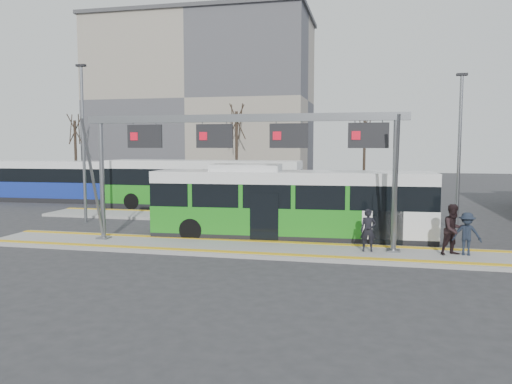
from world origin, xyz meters
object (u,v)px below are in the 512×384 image
at_px(hero_bus, 290,205).
at_px(passenger_c, 467,234).
at_px(gantry, 242,141).
at_px(passenger_a, 368,230).
at_px(passenger_b, 454,230).

xyz_separation_m(hero_bus, passenger_c, (6.84, -2.39, -0.58)).
bearing_deg(gantry, hero_bus, 56.49).
relative_size(hero_bus, passenger_c, 7.78).
xyz_separation_m(gantry, hero_bus, (1.57, 2.37, -2.78)).
height_order(hero_bus, passenger_c, hero_bus).
height_order(gantry, hero_bus, gantry).
relative_size(gantry, passenger_a, 8.10).
bearing_deg(passenger_b, hero_bus, 130.84).
relative_size(passenger_a, passenger_c, 1.03).
height_order(gantry, passenger_a, gantry).
relative_size(gantry, passenger_b, 7.00).
relative_size(hero_bus, passenger_a, 7.57).
distance_m(passenger_b, passenger_c, 0.49).
distance_m(gantry, passenger_c, 9.06).
bearing_deg(passenger_a, hero_bus, 140.73).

